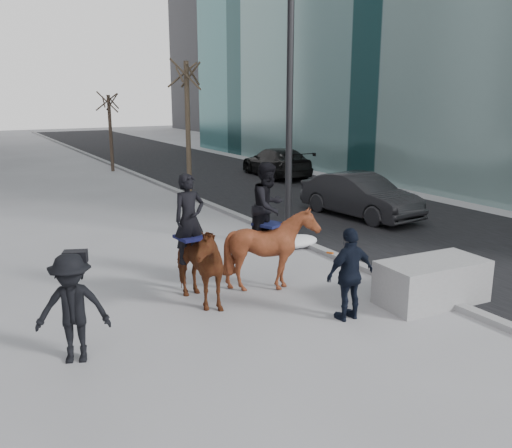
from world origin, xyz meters
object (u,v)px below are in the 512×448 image
mounted_left (193,257)px  mounted_right (271,239)px  planter (432,282)px  car_near (360,196)px

mounted_left → mounted_right: bearing=-0.6°
mounted_right → planter: bearing=-43.9°
car_near → mounted_left: size_ratio=1.71×
planter → mounted_right: mounted_right is taller
planter → car_near: bearing=60.3°
car_near → planter: bearing=-125.5°
planter → mounted_right: (-2.39, 2.30, 0.66)m
planter → mounted_right: 3.38m
mounted_left → mounted_right: 1.79m
car_near → mounted_right: size_ratio=1.64×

